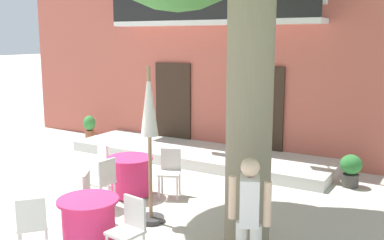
{
  "coord_description": "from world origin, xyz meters",
  "views": [
    {
      "loc": [
        6.07,
        -5.34,
        2.99
      ],
      "look_at": [
        1.37,
        2.59,
        1.3
      ],
      "focal_mm": 42.37,
      "sensor_mm": 36.0,
      "label": 1
    }
  ],
  "objects_px": {
    "cafe_chair_middle_2": "(170,169)",
    "pedestrian_mid_plaza": "(249,217)",
    "cafe_chair_near_tree_2": "(94,196)",
    "cafe_chair_middle_1": "(103,180)",
    "cafe_table_middle": "(130,176)",
    "cafe_umbrella": "(149,122)",
    "cafe_chair_near_tree_0": "(32,223)",
    "cafe_chair_near_tree_1": "(129,226)",
    "ground_planter_right": "(351,169)",
    "ground_planter_left": "(90,127)",
    "cafe_table_near_tree": "(89,224)",
    "cafe_chair_middle_0": "(108,161)"
  },
  "relations": [
    {
      "from": "cafe_chair_middle_2",
      "to": "pedestrian_mid_plaza",
      "type": "bearing_deg",
      "value": -41.11
    },
    {
      "from": "cafe_chair_near_tree_2",
      "to": "cafe_chair_middle_1",
      "type": "height_order",
      "value": "same"
    },
    {
      "from": "cafe_chair_near_tree_2",
      "to": "cafe_chair_middle_2",
      "type": "distance_m",
      "value": 1.86
    },
    {
      "from": "cafe_table_middle",
      "to": "cafe_chair_middle_2",
      "type": "relative_size",
      "value": 0.95
    },
    {
      "from": "cafe_table_middle",
      "to": "cafe_umbrella",
      "type": "relative_size",
      "value": 0.34
    },
    {
      "from": "cafe_chair_near_tree_0",
      "to": "cafe_chair_near_tree_1",
      "type": "height_order",
      "value": "same"
    },
    {
      "from": "cafe_table_middle",
      "to": "ground_planter_right",
      "type": "distance_m",
      "value": 4.42
    },
    {
      "from": "ground_planter_left",
      "to": "cafe_table_middle",
      "type": "bearing_deg",
      "value": -37.87
    },
    {
      "from": "cafe_chair_middle_1",
      "to": "cafe_table_near_tree",
      "type": "bearing_deg",
      "value": -55.84
    },
    {
      "from": "cafe_chair_middle_1",
      "to": "cafe_chair_middle_2",
      "type": "height_order",
      "value": "same"
    },
    {
      "from": "cafe_chair_middle_0",
      "to": "cafe_chair_middle_1",
      "type": "distance_m",
      "value": 1.2
    },
    {
      "from": "cafe_table_near_tree",
      "to": "cafe_umbrella",
      "type": "relative_size",
      "value": 0.34
    },
    {
      "from": "cafe_chair_near_tree_0",
      "to": "cafe_chair_middle_1",
      "type": "distance_m",
      "value": 1.98
    },
    {
      "from": "cafe_chair_near_tree_0",
      "to": "cafe_chair_middle_2",
      "type": "xyz_separation_m",
      "value": [
        0.2,
        3.06,
        0.0
      ]
    },
    {
      "from": "cafe_chair_near_tree_1",
      "to": "cafe_table_middle",
      "type": "relative_size",
      "value": 1.05
    },
    {
      "from": "cafe_chair_middle_0",
      "to": "ground_planter_right",
      "type": "relative_size",
      "value": 1.37
    },
    {
      "from": "cafe_chair_middle_1",
      "to": "pedestrian_mid_plaza",
      "type": "distance_m",
      "value": 3.47
    },
    {
      "from": "cafe_chair_near_tree_2",
      "to": "ground_planter_left",
      "type": "bearing_deg",
      "value": 133.86
    },
    {
      "from": "cafe_umbrella",
      "to": "pedestrian_mid_plaza",
      "type": "distance_m",
      "value": 2.56
    },
    {
      "from": "cafe_umbrella",
      "to": "ground_planter_right",
      "type": "height_order",
      "value": "cafe_umbrella"
    },
    {
      "from": "cafe_chair_near_tree_1",
      "to": "ground_planter_left",
      "type": "distance_m",
      "value": 7.51
    },
    {
      "from": "cafe_chair_near_tree_0",
      "to": "pedestrian_mid_plaza",
      "type": "height_order",
      "value": "pedestrian_mid_plaza"
    },
    {
      "from": "cafe_chair_near_tree_2",
      "to": "ground_planter_left",
      "type": "xyz_separation_m",
      "value": [
        -4.3,
        4.47,
        -0.1
      ]
    },
    {
      "from": "cafe_chair_middle_1",
      "to": "ground_planter_right",
      "type": "bearing_deg",
      "value": 44.75
    },
    {
      "from": "cafe_chair_middle_1",
      "to": "cafe_umbrella",
      "type": "bearing_deg",
      "value": -2.72
    },
    {
      "from": "cafe_table_near_tree",
      "to": "ground_planter_left",
      "type": "distance_m",
      "value": 6.95
    },
    {
      "from": "cafe_chair_near_tree_2",
      "to": "ground_planter_right",
      "type": "bearing_deg",
      "value": 53.76
    },
    {
      "from": "cafe_chair_near_tree_1",
      "to": "cafe_chair_middle_1",
      "type": "xyz_separation_m",
      "value": [
        -1.64,
        1.34,
        0.0
      ]
    },
    {
      "from": "cafe_table_middle",
      "to": "ground_planter_left",
      "type": "height_order",
      "value": "ground_planter_left"
    },
    {
      "from": "cafe_chair_near_tree_0",
      "to": "cafe_table_middle",
      "type": "distance_m",
      "value": 2.72
    },
    {
      "from": "cafe_table_middle",
      "to": "cafe_chair_middle_0",
      "type": "height_order",
      "value": "cafe_chair_middle_0"
    },
    {
      "from": "cafe_table_near_tree",
      "to": "cafe_chair_middle_1",
      "type": "relative_size",
      "value": 0.95
    },
    {
      "from": "cafe_chair_middle_2",
      "to": "pedestrian_mid_plaza",
      "type": "relative_size",
      "value": 0.55
    },
    {
      "from": "ground_planter_left",
      "to": "ground_planter_right",
      "type": "height_order",
      "value": "ground_planter_left"
    },
    {
      "from": "cafe_table_middle",
      "to": "cafe_chair_near_tree_2",
      "type": "bearing_deg",
      "value": -73.62
    },
    {
      "from": "cafe_chair_middle_0",
      "to": "cafe_chair_middle_1",
      "type": "xyz_separation_m",
      "value": [
        0.73,
        -0.95,
        0.0
      ]
    },
    {
      "from": "cafe_table_middle",
      "to": "cafe_chair_near_tree_1",
      "type": "bearing_deg",
      "value": -51.93
    },
    {
      "from": "cafe_chair_near_tree_1",
      "to": "cafe_chair_middle_0",
      "type": "height_order",
      "value": "same"
    },
    {
      "from": "cafe_chair_near_tree_0",
      "to": "cafe_table_middle",
      "type": "relative_size",
      "value": 1.05
    },
    {
      "from": "cafe_table_near_tree",
      "to": "cafe_chair_middle_2",
      "type": "distance_m",
      "value": 2.46
    },
    {
      "from": "cafe_chair_near_tree_0",
      "to": "cafe_chair_near_tree_1",
      "type": "relative_size",
      "value": 1.0
    },
    {
      "from": "cafe_chair_middle_0",
      "to": "cafe_chair_middle_2",
      "type": "height_order",
      "value": "same"
    },
    {
      "from": "cafe_table_near_tree",
      "to": "cafe_chair_middle_1",
      "type": "height_order",
      "value": "cafe_chair_middle_1"
    },
    {
      "from": "cafe_chair_middle_1",
      "to": "ground_planter_left",
      "type": "xyz_separation_m",
      "value": [
        -3.87,
        3.76,
        -0.1
      ]
    },
    {
      "from": "cafe_chair_near_tree_1",
      "to": "cafe_umbrella",
      "type": "height_order",
      "value": "cafe_umbrella"
    },
    {
      "from": "cafe_chair_near_tree_0",
      "to": "cafe_chair_near_tree_2",
      "type": "relative_size",
      "value": 1.0
    },
    {
      "from": "cafe_chair_near_tree_1",
      "to": "ground_planter_left",
      "type": "bearing_deg",
      "value": 137.19
    },
    {
      "from": "cafe_chair_near_tree_0",
      "to": "cafe_table_middle",
      "type": "bearing_deg",
      "value": 99.5
    },
    {
      "from": "cafe_chair_near_tree_1",
      "to": "cafe_chair_middle_2",
      "type": "xyz_separation_m",
      "value": [
        -0.99,
        2.48,
        0.0
      ]
    },
    {
      "from": "cafe_chair_near_tree_1",
      "to": "pedestrian_mid_plaza",
      "type": "bearing_deg",
      "value": 7.16
    }
  ]
}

